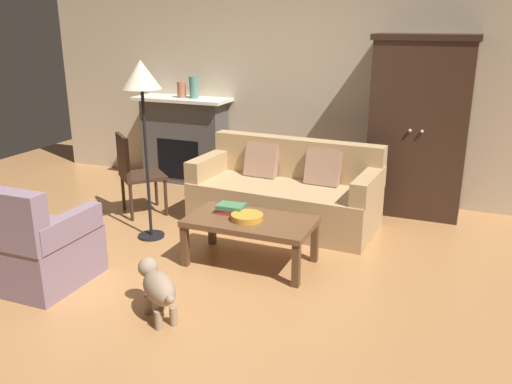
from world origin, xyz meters
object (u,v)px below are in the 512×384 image
object	(u,v)px
armchair_near_left	(34,247)
dog	(158,286)
couch	(286,194)
mantel_vase_terracotta	(182,90)
fruit_bowl	(247,217)
fireplace	(184,140)
side_chair_wooden	(134,170)
mantel_vase_jade	(194,87)
floor_lamp	(142,86)
armoire	(419,127)
book_stack	(231,209)
coffee_table	(250,225)

from	to	relation	value
armchair_near_left	dog	world-z (taller)	armchair_near_left
couch	mantel_vase_terracotta	xyz separation A→B (m)	(-1.75, 0.93, 0.90)
armchair_near_left	fruit_bowl	bearing A→B (deg)	33.79
fruit_bowl	dog	distance (m)	1.10
fireplace	mantel_vase_terracotta	bearing A→B (deg)	-90.00
side_chair_wooden	dog	bearing A→B (deg)	-51.60
armchair_near_left	side_chair_wooden	size ratio (longest dim) A/B	0.98
fruit_bowl	armchair_near_left	xyz separation A→B (m)	(-1.46, -0.97, -0.13)
fruit_bowl	mantel_vase_jade	distance (m)	2.72
mantel_vase_jade	floor_lamp	xyz separation A→B (m)	(0.47, -1.82, 0.23)
armoire	mantel_vase_terracotta	distance (m)	2.96
couch	dog	size ratio (longest dim) A/B	4.08
mantel_vase_jade	mantel_vase_terracotta	bearing A→B (deg)	180.00
mantel_vase_jade	armoire	bearing A→B (deg)	-1.24
book_stack	armoire	bearing A→B (deg)	53.81
coffee_table	book_stack	size ratio (longest dim) A/B	4.42
coffee_table	dog	world-z (taller)	coffee_table
mantel_vase_terracotta	fruit_bowl	bearing A→B (deg)	-48.72
fireplace	armoire	distance (m)	2.98
armchair_near_left	side_chair_wooden	distance (m)	1.72
couch	coffee_table	world-z (taller)	couch
fruit_bowl	side_chair_wooden	xyz separation A→B (m)	(-1.65, 0.72, 0.07)
fireplace	book_stack	xyz separation A→B (m)	(1.59, -1.94, -0.11)
couch	book_stack	bearing A→B (deg)	-99.52
fireplace	book_stack	world-z (taller)	fireplace
coffee_table	side_chair_wooden	world-z (taller)	side_chair_wooden
mantel_vase_terracotta	floor_lamp	xyz separation A→B (m)	(0.65, -1.82, 0.27)
armoire	armchair_near_left	distance (m)	4.00
fruit_bowl	mantel_vase_terracotta	xyz separation A→B (m)	(-1.79, 2.04, 0.77)
armoire	coffee_table	bearing A→B (deg)	-120.59
mantel_vase_jade	floor_lamp	bearing A→B (deg)	-75.52
fruit_bowl	mantel_vase_jade	xyz separation A→B (m)	(-1.61, 2.04, 0.81)
fruit_bowl	side_chair_wooden	distance (m)	1.80
mantel_vase_terracotta	armoire	bearing A→B (deg)	-1.17
fireplace	mantel_vase_jade	xyz separation A→B (m)	(0.18, -0.02, 0.69)
armchair_near_left	side_chair_wooden	xyz separation A→B (m)	(-0.19, 1.70, 0.20)
coffee_table	floor_lamp	bearing A→B (deg)	171.00
couch	mantel_vase_terracotta	world-z (taller)	mantel_vase_terracotta
fruit_bowl	mantel_vase_terracotta	world-z (taller)	mantel_vase_terracotta
book_stack	dog	size ratio (longest dim) A/B	0.52
side_chair_wooden	fireplace	bearing A→B (deg)	95.83
couch	fruit_bowl	distance (m)	1.11
floor_lamp	dog	bearing A→B (deg)	-54.83
mantel_vase_terracotta	book_stack	bearing A→B (deg)	-50.50
fireplace	coffee_table	world-z (taller)	fireplace
coffee_table	mantel_vase_jade	bearing A→B (deg)	129.03
couch	floor_lamp	xyz separation A→B (m)	(-1.10, -0.89, 1.17)
armchair_near_left	mantel_vase_jade	bearing A→B (deg)	92.86
fireplace	coffee_table	xyz separation A→B (m)	(1.80, -2.02, -0.20)
couch	mantel_vase_jade	distance (m)	2.06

